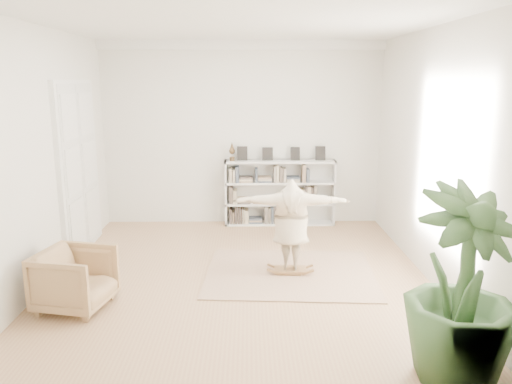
% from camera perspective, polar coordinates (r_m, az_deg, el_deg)
% --- Properties ---
extents(floor, '(6.00, 6.00, 0.00)m').
position_cam_1_polar(floor, '(7.49, -1.76, -9.74)').
color(floor, '#A77B56').
rests_on(floor, ground).
extents(room_shell, '(6.00, 6.00, 6.00)m').
position_cam_1_polar(room_shell, '(9.89, -1.65, 16.47)').
color(room_shell, silver).
rests_on(room_shell, floor).
extents(doors, '(0.09, 1.78, 2.92)m').
position_cam_1_polar(doors, '(8.82, -19.56, 2.43)').
color(doors, white).
rests_on(doors, floor).
extents(bookshelf, '(2.20, 0.35, 1.64)m').
position_cam_1_polar(bookshelf, '(10.01, 2.70, -0.15)').
color(bookshelf, silver).
rests_on(bookshelf, floor).
extents(armchair, '(1.01, 0.99, 0.78)m').
position_cam_1_polar(armchair, '(6.82, -19.97, -9.35)').
color(armchair, tan).
rests_on(armchair, floor).
extents(rug, '(2.62, 2.16, 0.02)m').
position_cam_1_polar(rug, '(7.64, 3.93, -9.24)').
color(rug, tan).
rests_on(rug, floor).
extents(rocker_board, '(0.49, 0.32, 0.10)m').
position_cam_1_polar(rocker_board, '(7.62, 3.94, -8.85)').
color(rocker_board, brown).
rests_on(rocker_board, rug).
extents(person, '(1.71, 0.57, 1.37)m').
position_cam_1_polar(person, '(7.38, 4.03, -3.49)').
color(person, beige).
rests_on(person, rocker_board).
extents(houseplant, '(1.41, 1.41, 1.91)m').
position_cam_1_polar(houseplant, '(5.18, 22.51, -9.85)').
color(houseplant, '#33542A').
rests_on(houseplant, floor).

